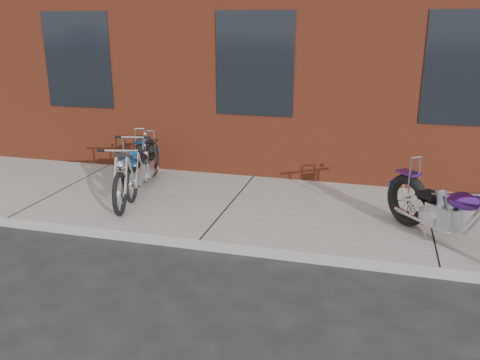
% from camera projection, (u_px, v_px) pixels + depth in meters
% --- Properties ---
extents(ground, '(120.00, 120.00, 0.00)m').
position_uv_depth(ground, '(200.00, 250.00, 6.77)').
color(ground, black).
rests_on(ground, ground).
extents(sidewalk, '(22.00, 3.00, 0.15)m').
position_uv_depth(sidewalk, '(231.00, 207.00, 8.13)').
color(sidewalk, gray).
rests_on(sidewalk, ground).
extents(chopper_purple, '(1.61, 1.83, 1.31)m').
position_uv_depth(chopper_purple, '(450.00, 214.00, 6.46)').
color(chopper_purple, black).
rests_on(chopper_purple, sidewalk).
extents(chopper_blue, '(0.75, 2.26, 1.00)m').
position_uv_depth(chopper_blue, '(133.00, 172.00, 8.29)').
color(chopper_blue, black).
rests_on(chopper_blue, sidewalk).
extents(chopper_third, '(0.60, 2.00, 1.03)m').
position_uv_depth(chopper_third, '(144.00, 167.00, 8.75)').
color(chopper_third, black).
rests_on(chopper_third, sidewalk).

